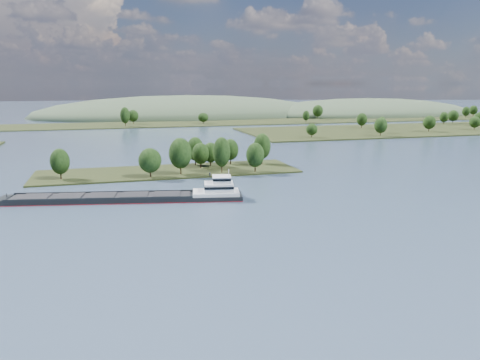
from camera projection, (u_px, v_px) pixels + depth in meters
name	position (u px, v px, depth m)	size (l,w,h in m)	color
ground	(198.00, 212.00, 125.54)	(1800.00, 1800.00, 0.00)	#374860
tree_island	(186.00, 161.00, 181.60)	(100.00, 30.24, 14.89)	black
right_bank	(453.00, 128.00, 356.67)	(320.00, 90.00, 14.24)	black
back_shoreline	(144.00, 124.00, 391.16)	(900.00, 60.00, 16.49)	black
hill_east	(367.00, 114.00, 524.88)	(260.00, 140.00, 36.00)	#364832
hill_west	(186.00, 116.00, 499.58)	(320.00, 160.00, 44.00)	#364832
cargo_barge	(141.00, 196.00, 138.10)	(70.60, 21.83, 9.51)	black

